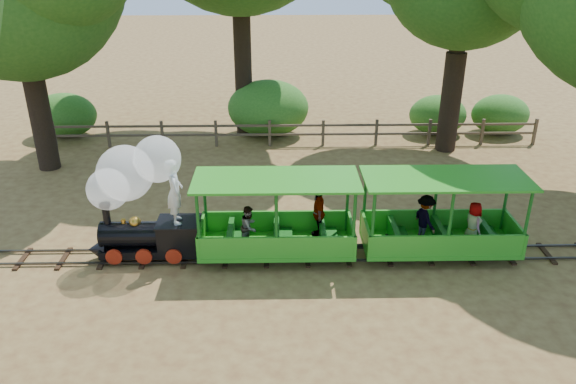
{
  "coord_description": "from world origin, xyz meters",
  "views": [
    {
      "loc": [
        -0.71,
        -11.93,
        7.32
      ],
      "look_at": [
        -0.46,
        0.5,
        1.55
      ],
      "focal_mm": 35.0,
      "sensor_mm": 36.0,
      "label": 1
    }
  ],
  "objects_px": {
    "carriage_front": "(280,227)",
    "fence": "(296,131)",
    "carriage_rear": "(441,226)",
    "locomotive": "(137,192)"
  },
  "relations": [
    {
      "from": "locomotive",
      "to": "carriage_front",
      "type": "height_order",
      "value": "locomotive"
    },
    {
      "from": "locomotive",
      "to": "carriage_front",
      "type": "bearing_deg",
      "value": -0.5
    },
    {
      "from": "carriage_front",
      "to": "fence",
      "type": "distance_m",
      "value": 7.99
    },
    {
      "from": "carriage_front",
      "to": "fence",
      "type": "relative_size",
      "value": 0.21
    },
    {
      "from": "carriage_rear",
      "to": "fence",
      "type": "distance_m",
      "value": 8.64
    },
    {
      "from": "carriage_rear",
      "to": "fence",
      "type": "relative_size",
      "value": 0.21
    },
    {
      "from": "locomotive",
      "to": "carriage_rear",
      "type": "height_order",
      "value": "locomotive"
    },
    {
      "from": "carriage_front",
      "to": "locomotive",
      "type": "bearing_deg",
      "value": 179.5
    },
    {
      "from": "fence",
      "to": "carriage_rear",
      "type": "bearing_deg",
      "value": -67.96
    },
    {
      "from": "fence",
      "to": "locomotive",
      "type": "bearing_deg",
      "value": -116.86
    }
  ]
}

